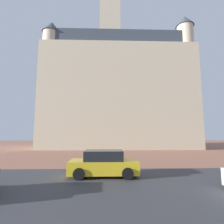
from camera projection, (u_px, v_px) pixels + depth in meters
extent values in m
plane|color=#93604C|center=(118.00, 183.00, 8.93)|extent=(120.00, 120.00, 0.00)
cube|color=#38383D|center=(119.00, 185.00, 8.59)|extent=(120.00, 7.95, 0.00)
cube|color=beige|center=(118.00, 100.00, 34.01)|extent=(26.65, 12.14, 17.90)
cube|color=#38424C|center=(118.00, 51.00, 35.29)|extent=(24.52, 11.17, 2.40)
cube|color=beige|center=(110.00, 62.00, 34.95)|extent=(4.03, 4.03, 33.55)
cylinder|color=beige|center=(49.00, 89.00, 29.25)|extent=(2.80, 2.80, 19.99)
cone|color=#38424C|center=(52.00, 27.00, 30.63)|extent=(3.20, 3.20, 2.00)
cylinder|color=beige|center=(188.00, 85.00, 30.08)|extent=(2.80, 2.80, 21.63)
cone|color=#38424C|center=(184.00, 21.00, 31.56)|extent=(3.20, 3.20, 2.00)
cube|color=gold|center=(104.00, 167.00, 10.37)|extent=(4.01, 1.71, 0.74)
cube|color=black|center=(104.00, 155.00, 10.46)|extent=(2.25, 1.50, 0.58)
cylinder|color=black|center=(124.00, 168.00, 11.23)|extent=(0.64, 0.22, 0.64)
cylinder|color=black|center=(128.00, 174.00, 9.54)|extent=(0.64, 0.22, 0.64)
cylinder|color=black|center=(83.00, 168.00, 11.15)|extent=(0.64, 0.22, 0.64)
cylinder|color=black|center=(79.00, 174.00, 9.46)|extent=(0.64, 0.22, 0.64)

